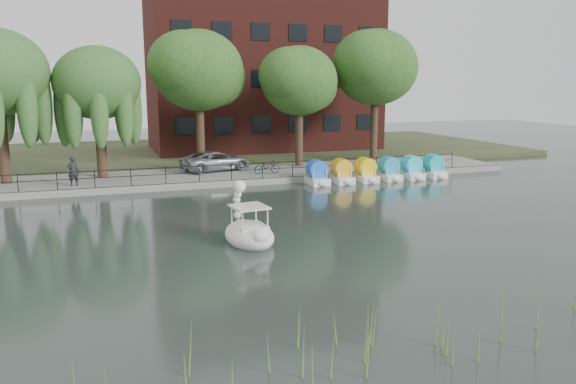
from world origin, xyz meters
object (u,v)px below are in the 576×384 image
bicycle (267,166)px  pedestrian (73,169)px  minivan (216,159)px  swan_boat (249,230)px

bicycle → pedestrian: bearing=90.8°
bicycle → minivan: bearing=48.2°
swan_boat → bicycle: bearing=63.0°
minivan → bicycle: 3.76m
minivan → bicycle: bearing=-144.9°
minivan → bicycle: (2.87, -2.40, -0.27)m
bicycle → swan_boat: (-5.04, -14.03, -0.37)m
swan_boat → pedestrian: bearing=109.8°
bicycle → pedestrian: pedestrian is taller
minivan → pedestrian: (-9.04, -2.97, 0.22)m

